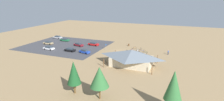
{
  "coord_description": "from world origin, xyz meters",
  "views": [
    {
      "loc": [
        -22.42,
        64.29,
        20.3
      ],
      "look_at": [
        2.31,
        3.4,
        1.2
      ],
      "focal_mm": 29.31,
      "sensor_mm": 36.0,
      "label": 1
    }
  ],
  "objects_px": {
    "bicycle_purple_near_sign": "(132,50)",
    "visitor_crossing_yard": "(138,51)",
    "car_maroon_second_row": "(78,45)",
    "trash_bin": "(129,45)",
    "bicycle_blue_edge_north": "(143,51)",
    "bicycle_silver_lone_east": "(141,49)",
    "car_black_aisle_side": "(70,50)",
    "bicycle_red_by_bin": "(138,51)",
    "pine_far_east": "(99,77)",
    "car_silver_mid_lot": "(58,37)",
    "bicycle_yellow_back_row": "(128,51)",
    "lot_sign": "(106,46)",
    "car_red_end_stall": "(94,44)",
    "pine_far_west": "(174,85)",
    "bicycle_teal_lone_west": "(138,50)",
    "car_white_front_row": "(49,48)",
    "bicycle_white_front_row": "(145,53)",
    "visitor_by_pavilion": "(168,52)",
    "car_blue_far_end": "(85,51)",
    "bicycle_green_yard_right": "(146,52)",
    "pine_west": "(74,73)",
    "car_green_by_curb": "(65,40)",
    "bike_pavilion": "(132,57)",
    "bicycle_orange_yard_center": "(134,48)",
    "car_tan_near_entry": "(48,43)"
  },
  "relations": [
    {
      "from": "bike_pavilion",
      "to": "lot_sign",
      "type": "height_order",
      "value": "bike_pavilion"
    },
    {
      "from": "pine_far_west",
      "to": "bicycle_silver_lone_east",
      "type": "bearing_deg",
      "value": -69.16
    },
    {
      "from": "car_silver_mid_lot",
      "to": "bicycle_red_by_bin",
      "type": "bearing_deg",
      "value": 169.18
    },
    {
      "from": "trash_bin",
      "to": "bicycle_blue_edge_north",
      "type": "height_order",
      "value": "trash_bin"
    },
    {
      "from": "trash_bin",
      "to": "bicycle_blue_edge_north",
      "type": "bearing_deg",
      "value": 139.99
    },
    {
      "from": "car_green_by_curb",
      "to": "car_white_front_row",
      "type": "height_order",
      "value": "car_white_front_row"
    },
    {
      "from": "bicycle_purple_near_sign",
      "to": "visitor_crossing_yard",
      "type": "xyz_separation_m",
      "value": [
        -3.05,
        3.03,
        0.54
      ]
    },
    {
      "from": "car_silver_mid_lot",
      "to": "visitor_by_pavilion",
      "type": "xyz_separation_m",
      "value": [
        -55.52,
        7.08,
        0.17
      ]
    },
    {
      "from": "bicycle_purple_near_sign",
      "to": "visitor_crossing_yard",
      "type": "bearing_deg",
      "value": 135.22
    },
    {
      "from": "bicycle_silver_lone_east",
      "to": "visitor_crossing_yard",
      "type": "xyz_separation_m",
      "value": [
        -0.14,
        6.07,
        0.54
      ]
    },
    {
      "from": "pine_far_east",
      "to": "car_silver_mid_lot",
      "type": "xyz_separation_m",
      "value": [
        45.49,
        -44.3,
        -4.17
      ]
    },
    {
      "from": "bicycle_orange_yard_center",
      "to": "bicycle_blue_edge_north",
      "type": "bearing_deg",
      "value": 144.64
    },
    {
      "from": "bicycle_yellow_back_row",
      "to": "pine_west",
      "type": "bearing_deg",
      "value": 87.95
    },
    {
      "from": "bicycle_purple_near_sign",
      "to": "car_white_front_row",
      "type": "height_order",
      "value": "car_white_front_row"
    },
    {
      "from": "car_silver_mid_lot",
      "to": "bicycle_white_front_row",
      "type": "bearing_deg",
      "value": 167.87
    },
    {
      "from": "bicycle_yellow_back_row",
      "to": "bicycle_orange_yard_center",
      "type": "height_order",
      "value": "bicycle_orange_yard_center"
    },
    {
      "from": "bicycle_blue_edge_north",
      "to": "bicycle_red_by_bin",
      "type": "bearing_deg",
      "value": 41.98
    },
    {
      "from": "car_red_end_stall",
      "to": "bicycle_green_yard_right",
      "type": "bearing_deg",
      "value": 174.32
    },
    {
      "from": "car_tan_near_entry",
      "to": "car_black_aisle_side",
      "type": "height_order",
      "value": "car_tan_near_entry"
    },
    {
      "from": "bicycle_silver_lone_east",
      "to": "car_black_aisle_side",
      "type": "height_order",
      "value": "car_black_aisle_side"
    },
    {
      "from": "trash_bin",
      "to": "bicycle_yellow_back_row",
      "type": "distance_m",
      "value": 9.35
    },
    {
      "from": "bike_pavilion",
      "to": "bicycle_white_front_row",
      "type": "distance_m",
      "value": 13.04
    },
    {
      "from": "bicycle_teal_lone_west",
      "to": "car_white_front_row",
      "type": "distance_m",
      "value": 35.92
    },
    {
      "from": "trash_bin",
      "to": "car_green_by_curb",
      "type": "height_order",
      "value": "car_green_by_curb"
    },
    {
      "from": "bicycle_purple_near_sign",
      "to": "bicycle_teal_lone_west",
      "type": "distance_m",
      "value": 2.48
    },
    {
      "from": "lot_sign",
      "to": "bicycle_silver_lone_east",
      "type": "bearing_deg",
      "value": -159.48
    },
    {
      "from": "pine_far_east",
      "to": "car_maroon_second_row",
      "type": "bearing_deg",
      "value": -52.25
    },
    {
      "from": "bicycle_green_yard_right",
      "to": "car_white_front_row",
      "type": "height_order",
      "value": "car_white_front_row"
    },
    {
      "from": "trash_bin",
      "to": "bicycle_red_by_bin",
      "type": "distance_m",
      "value": 9.94
    },
    {
      "from": "pine_west",
      "to": "visitor_by_pavilion",
      "type": "bearing_deg",
      "value": -113.43
    },
    {
      "from": "car_red_end_stall",
      "to": "car_maroon_second_row",
      "type": "bearing_deg",
      "value": 31.16
    },
    {
      "from": "car_blue_far_end",
      "to": "bicycle_white_front_row",
      "type": "bearing_deg",
      "value": -161.47
    },
    {
      "from": "pine_far_east",
      "to": "bicycle_silver_lone_east",
      "type": "height_order",
      "value": "pine_far_east"
    },
    {
      "from": "trash_bin",
      "to": "lot_sign",
      "type": "height_order",
      "value": "lot_sign"
    },
    {
      "from": "bike_pavilion",
      "to": "bicycle_yellow_back_row",
      "type": "xyz_separation_m",
      "value": [
        5.42,
        -13.36,
        -2.43
      ]
    },
    {
      "from": "bicycle_green_yard_right",
      "to": "car_maroon_second_row",
      "type": "distance_m",
      "value": 29.18
    },
    {
      "from": "lot_sign",
      "to": "visitor_by_pavilion",
      "type": "height_order",
      "value": "lot_sign"
    },
    {
      "from": "bicycle_purple_near_sign",
      "to": "car_maroon_second_row",
      "type": "xyz_separation_m",
      "value": [
        23.42,
        1.99,
        0.36
      ]
    },
    {
      "from": "bicycle_red_by_bin",
      "to": "car_black_aisle_side",
      "type": "distance_m",
      "value": 26.3
    },
    {
      "from": "bicycle_orange_yard_center",
      "to": "car_tan_near_entry",
      "type": "bearing_deg",
      "value": 11.23
    },
    {
      "from": "bike_pavilion",
      "to": "visitor_crossing_yard",
      "type": "xyz_separation_m",
      "value": [
        1.3,
        -12.72,
        -1.88
      ]
    },
    {
      "from": "bicycle_yellow_back_row",
      "to": "visitor_crossing_yard",
      "type": "bearing_deg",
      "value": 171.14
    },
    {
      "from": "car_blue_far_end",
      "to": "car_silver_mid_lot",
      "type": "relative_size",
      "value": 0.97
    },
    {
      "from": "car_green_by_curb",
      "to": "car_white_front_row",
      "type": "distance_m",
      "value": 15.3
    },
    {
      "from": "bicycle_white_front_row",
      "to": "bicycle_teal_lone_west",
      "type": "height_order",
      "value": "bicycle_white_front_row"
    },
    {
      "from": "pine_west",
      "to": "bicycle_silver_lone_east",
      "type": "height_order",
      "value": "pine_west"
    },
    {
      "from": "bicycle_white_front_row",
      "to": "car_tan_near_entry",
      "type": "height_order",
      "value": "car_tan_near_entry"
    },
    {
      "from": "trash_bin",
      "to": "visitor_by_pavilion",
      "type": "distance_m",
      "value": 18.41
    },
    {
      "from": "pine_far_east",
      "to": "car_tan_near_entry",
      "type": "xyz_separation_m",
      "value": [
        41.57,
        -32.73,
        -4.18
      ]
    },
    {
      "from": "pine_far_west",
      "to": "bicycle_blue_edge_north",
      "type": "height_order",
      "value": "pine_far_west"
    }
  ]
}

